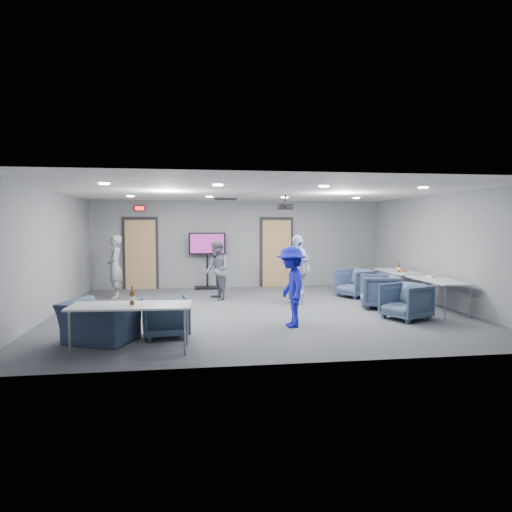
{
  "coord_description": "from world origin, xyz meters",
  "views": [
    {
      "loc": [
        -1.52,
        -10.2,
        1.97
      ],
      "look_at": [
        0.08,
        0.76,
        1.2
      ],
      "focal_mm": 32.0,
      "sensor_mm": 36.0,
      "label": 1
    }
  ],
  "objects": [
    {
      "name": "bottle_front",
      "position": [
        -2.41,
        -3.01,
        0.84
      ],
      "size": [
        0.07,
        0.07,
        0.29
      ],
      "color": "#53340E",
      "rests_on": "table_front_left"
    },
    {
      "name": "table_right_b",
      "position": [
        4.0,
        -0.7,
        0.68
      ],
      "size": [
        0.72,
        1.72,
        0.73
      ],
      "rotation": [
        0.0,
        0.0,
        1.57
      ],
      "color": "silver",
      "rests_on": "floor"
    },
    {
      "name": "wrapper",
      "position": [
        4.11,
        -0.29,
        0.75
      ],
      "size": [
        0.23,
        0.19,
        0.05
      ],
      "primitive_type": "cube",
      "rotation": [
        0.0,
        0.0,
        0.27
      ],
      "color": "silver",
      "rests_on": "table_right_b"
    },
    {
      "name": "projector",
      "position": [
        0.8,
        0.76,
        2.4
      ],
      "size": [
        0.37,
        0.35,
        0.36
      ],
      "rotation": [
        0.0,
        0.0,
        -0.04
      ],
      "color": "black",
      "rests_on": "ceiling"
    },
    {
      "name": "chair_right_c",
      "position": [
        2.9,
        -1.4,
        0.38
      ],
      "size": [
        1.07,
        1.06,
        0.75
      ],
      "primitive_type": "imported",
      "rotation": [
        0.0,
        0.0,
        -1.17
      ],
      "color": "#384A61",
      "rests_on": "floor"
    },
    {
      "name": "person_a",
      "position": [
        -3.49,
        2.26,
        0.84
      ],
      "size": [
        0.47,
        0.66,
        1.69
      ],
      "primitive_type": "imported",
      "rotation": [
        0.0,
        0.0,
        -1.46
      ],
      "color": "gray",
      "rests_on": "floor"
    },
    {
      "name": "bottle_right",
      "position": [
        3.84,
        0.9,
        0.83
      ],
      "size": [
        0.07,
        0.07,
        0.28
      ],
      "color": "#53340E",
      "rests_on": "table_right_a"
    },
    {
      "name": "chair_front_a",
      "position": [
        -1.95,
        -2.15,
        0.36
      ],
      "size": [
        0.87,
        0.89,
        0.72
      ],
      "primitive_type": "imported",
      "rotation": [
        0.0,
        0.0,
        3.28
      ],
      "color": "#34445B",
      "rests_on": "floor"
    },
    {
      "name": "person_d",
      "position": [
        0.41,
        -1.69,
        0.78
      ],
      "size": [
        0.59,
        1.01,
        1.56
      ],
      "primitive_type": "imported",
      "rotation": [
        0.0,
        0.0,
        -1.58
      ],
      "color": "#1A1DAD",
      "rests_on": "floor"
    },
    {
      "name": "table_front_left",
      "position": [
        -2.43,
        -3.0,
        0.69
      ],
      "size": [
        1.88,
        0.87,
        0.73
      ],
      "rotation": [
        0.0,
        0.0,
        -0.05
      ],
      "color": "silver",
      "rests_on": "floor"
    },
    {
      "name": "snack_box",
      "position": [
        4.06,
        1.08,
        0.75
      ],
      "size": [
        0.18,
        0.13,
        0.04
      ],
      "primitive_type": "cube",
      "rotation": [
        0.0,
        0.0,
        -0.13
      ],
      "color": "#D34E34",
      "rests_on": "table_right_a"
    },
    {
      "name": "wall_right",
      "position": [
        4.5,
        0.0,
        1.35
      ],
      "size": [
        0.02,
        8.0,
        2.7
      ],
      "primitive_type": "cube",
      "color": "slate",
      "rests_on": "floor"
    },
    {
      "name": "downlights",
      "position": [
        0.0,
        0.0,
        2.68
      ],
      "size": [
        6.18,
        3.78,
        0.02
      ],
      "color": "white",
      "rests_on": "ceiling"
    },
    {
      "name": "chair_right_a",
      "position": [
        2.9,
        1.55,
        0.38
      ],
      "size": [
        1.1,
        1.09,
        0.76
      ],
      "primitive_type": "imported",
      "rotation": [
        0.0,
        0.0,
        -1.14
      ],
      "color": "#3E4A6C",
      "rests_on": "floor"
    },
    {
      "name": "exit_sign",
      "position": [
        -3.0,
        3.93,
        2.45
      ],
      "size": [
        0.32,
        0.08,
        0.16
      ],
      "color": "black",
      "rests_on": "wall_back"
    },
    {
      "name": "chair_front_b",
      "position": [
        -3.02,
        -2.4,
        0.35
      ],
      "size": [
        1.36,
        1.29,
        0.7
      ],
      "primitive_type": "imported",
      "rotation": [
        0.0,
        0.0,
        2.74
      ],
      "color": "#3A4765",
      "rests_on": "floor"
    },
    {
      "name": "wall_back",
      "position": [
        0.0,
        4.0,
        1.35
      ],
      "size": [
        9.0,
        0.02,
        2.7
      ],
      "primitive_type": "cube",
      "color": "slate",
      "rests_on": "floor"
    },
    {
      "name": "wall_front",
      "position": [
        0.0,
        -4.0,
        1.35
      ],
      "size": [
        9.0,
        0.02,
        2.7
      ],
      "primitive_type": "cube",
      "color": "slate",
      "rests_on": "floor"
    },
    {
      "name": "chair_right_b",
      "position": [
        2.9,
        -0.08,
        0.39
      ],
      "size": [
        1.07,
        1.05,
        0.79
      ],
      "primitive_type": "imported",
      "rotation": [
        0.0,
        0.0,
        -1.87
      ],
      "color": "#384460",
      "rests_on": "floor"
    },
    {
      "name": "tv_stand",
      "position": [
        -1.0,
        3.75,
        0.97
      ],
      "size": [
        1.12,
        0.53,
        1.72
      ],
      "color": "black",
      "rests_on": "floor"
    },
    {
      "name": "person_b",
      "position": [
        -0.82,
        1.67,
        0.78
      ],
      "size": [
        0.76,
        0.88,
        1.56
      ],
      "primitive_type": "imported",
      "rotation": [
        0.0,
        0.0,
        -1.32
      ],
      "color": "slate",
      "rests_on": "floor"
    },
    {
      "name": "table_right_a",
      "position": [
        4.0,
        1.2,
        0.68
      ],
      "size": [
        0.71,
        1.7,
        0.73
      ],
      "rotation": [
        0.0,
        0.0,
        1.57
      ],
      "color": "silver",
      "rests_on": "floor"
    },
    {
      "name": "hvac_diffuser",
      "position": [
        -0.5,
        2.8,
        2.69
      ],
      "size": [
        0.6,
        0.6,
        0.03
      ],
      "primitive_type": "cube",
      "color": "black",
      "rests_on": "ceiling"
    },
    {
      "name": "door_left",
      "position": [
        -3.0,
        3.95,
        1.07
      ],
      "size": [
        1.06,
        0.17,
        2.24
      ],
      "color": "black",
      "rests_on": "wall_back"
    },
    {
      "name": "door_right",
      "position": [
        1.2,
        3.95,
        1.07
      ],
      "size": [
        1.06,
        0.17,
        2.24
      ],
      "color": "black",
      "rests_on": "wall_back"
    },
    {
      "name": "person_c",
      "position": [
        1.12,
        0.82,
        0.86
      ],
      "size": [
        0.75,
        1.09,
        1.71
      ],
      "primitive_type": "imported",
      "rotation": [
        0.0,
        0.0,
        -1.2
      ],
      "color": "#B2BCE6",
      "rests_on": "floor"
    },
    {
      "name": "ceiling",
      "position": [
        0.0,
        0.0,
        2.7
      ],
      "size": [
        9.0,
        9.0,
        0.0
      ],
      "primitive_type": "plane",
      "rotation": [
        3.14,
        0.0,
        0.0
      ],
      "color": "silver",
      "rests_on": "wall_back"
    },
    {
      "name": "wall_left",
      "position": [
        -4.5,
        0.0,
        1.35
      ],
      "size": [
        0.02,
        8.0,
        2.7
      ],
      "primitive_type": "cube",
      "color": "slate",
      "rests_on": "floor"
    },
    {
      "name": "floor",
      "position": [
        0.0,
        0.0,
        0.0
      ],
      "size": [
        9.0,
        9.0,
        0.0
      ],
      "primitive_type": "plane",
      "color": "#3D4146",
      "rests_on": "ground"
    }
  ]
}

